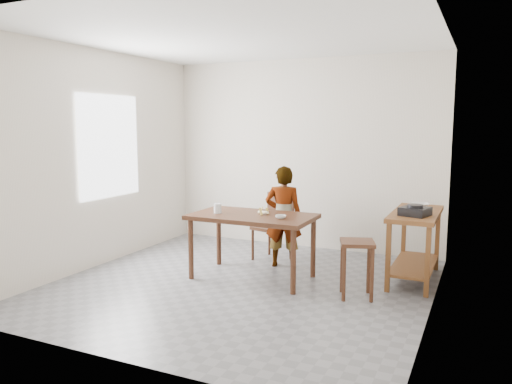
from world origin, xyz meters
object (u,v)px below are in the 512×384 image
at_px(dining_chair, 272,227).
at_px(prep_counter, 415,246).
at_px(child, 283,217).
at_px(stool, 357,269).
at_px(dining_table, 252,246).

bearing_deg(dining_chair, prep_counter, 10.39).
height_order(child, stool, child).
bearing_deg(prep_counter, dining_chair, 176.09).
bearing_deg(prep_counter, stool, -118.86).
height_order(prep_counter, dining_chair, dining_chair).
relative_size(dining_chair, stool, 1.46).
xyz_separation_m(prep_counter, stool, (-0.46, -0.84, -0.10)).
height_order(dining_table, dining_chair, dining_chair).
relative_size(child, stool, 2.14).
xyz_separation_m(dining_table, stool, (1.26, -0.14, -0.08)).
distance_m(prep_counter, child, 1.59).
xyz_separation_m(prep_counter, dining_chair, (-1.83, 0.12, 0.03)).
xyz_separation_m(prep_counter, child, (-1.57, -0.11, 0.24)).
bearing_deg(stool, child, 146.54).
xyz_separation_m(dining_table, child, (0.15, 0.59, 0.26)).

